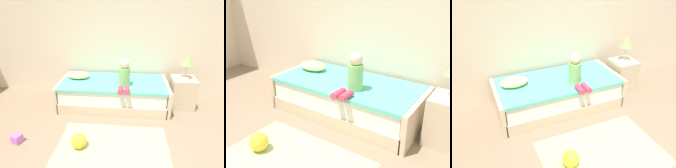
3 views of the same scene
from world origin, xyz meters
TOP-DOWN VIEW (x-y plane):
  - wall_rear at (0.00, 2.60)m, footprint 7.20×0.10m
  - bed at (-0.30, 2.00)m, footprint 2.11×1.00m
  - nightstand at (1.05, 2.04)m, footprint 0.44×0.44m
  - child_figure at (-0.09, 1.77)m, footprint 0.20×0.51m
  - pillow at (-1.02, 2.10)m, footprint 0.44×0.30m
  - toy_ball at (-0.68, 0.69)m, footprint 0.22×0.22m
  - area_rug at (-0.20, 0.70)m, footprint 1.60×1.10m

SIDE VIEW (x-z plane):
  - area_rug at x=-0.20m, z-range 0.00..0.01m
  - toy_ball at x=-0.68m, z-range 0.00..0.22m
  - bed at x=-0.30m, z-range 0.00..0.50m
  - nightstand at x=1.05m, z-range 0.00..0.60m
  - pillow at x=-1.02m, z-range 0.50..0.63m
  - child_figure at x=-0.09m, z-range 0.45..0.96m
  - wall_rear at x=0.00m, z-range 0.00..2.90m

